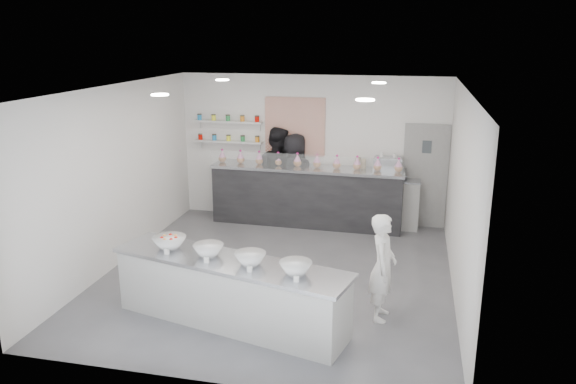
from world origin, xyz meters
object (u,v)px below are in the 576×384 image
object	(u,v)px
back_bar	(307,196)
staff_left	(277,173)
woman_prep	(383,267)
staff_right	(295,177)
espresso_ledge	(385,203)
espresso_machine	(388,169)
prep_counter	(230,292)

from	to	relation	value
back_bar	staff_left	world-z (taller)	staff_left
staff_left	back_bar	bearing A→B (deg)	174.58
woman_prep	staff_right	bearing A→B (deg)	29.22
back_bar	espresso_ledge	size ratio (longest dim) A/B	2.88
back_bar	staff_right	bearing A→B (deg)	142.19
back_bar	espresso_ledge	xyz separation A→B (m)	(1.57, 0.18, -0.10)
staff_right	espresso_machine	bearing A→B (deg)	-171.43
espresso_machine	woman_prep	bearing A→B (deg)	-87.71
staff_right	woman_prep	bearing A→B (deg)	128.35
espresso_ledge	staff_right	distance (m)	1.92
espresso_machine	staff_left	xyz separation A→B (m)	(-2.27, 0.07, -0.24)
espresso_ledge	prep_counter	bearing A→B (deg)	-112.07
espresso_ledge	staff_right	bearing A→B (deg)	177.86
prep_counter	staff_left	world-z (taller)	staff_left
back_bar	espresso_machine	bearing A→B (deg)	7.69
prep_counter	espresso_ledge	world-z (taller)	espresso_ledge
prep_counter	woman_prep	xyz separation A→B (m)	(1.97, 0.60, 0.29)
woman_prep	prep_counter	bearing A→B (deg)	108.47
back_bar	staff_right	xyz separation A→B (m)	(-0.31, 0.25, 0.31)
espresso_machine	staff_left	distance (m)	2.29
woman_prep	staff_right	world-z (taller)	staff_right
back_bar	espresso_machine	xyz separation A→B (m)	(1.59, 0.18, 0.61)
espresso_ledge	back_bar	bearing A→B (deg)	-173.44
espresso_machine	woman_prep	size ratio (longest dim) A/B	0.37
staff_left	prep_counter	bearing A→B (deg)	110.33
prep_counter	espresso_machine	size ratio (longest dim) A/B	6.02
prep_counter	back_bar	bearing A→B (deg)	100.94
back_bar	staff_right	size ratio (longest dim) A/B	2.12
prep_counter	espresso_machine	xyz separation A→B (m)	(1.82, 4.43, 0.76)
espresso_ledge	staff_right	world-z (taller)	staff_right
espresso_machine	prep_counter	bearing A→B (deg)	-112.30
espresso_machine	staff_left	bearing A→B (deg)	178.24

